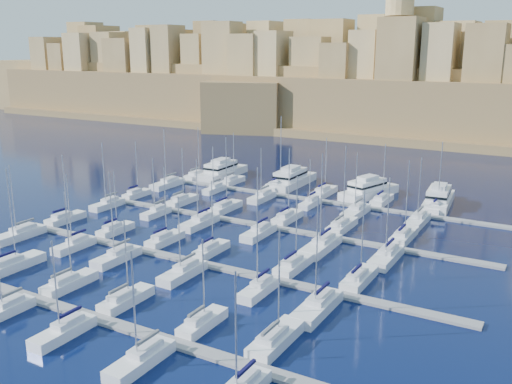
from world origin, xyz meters
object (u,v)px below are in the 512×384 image
Objects in this scene: sailboat_4 at (202,323)px; motor_yacht_d at (439,198)px; motor_yacht_a at (222,171)px; motor_yacht_b at (291,179)px; motor_yacht_c at (368,189)px; sailboat_2 at (69,283)px.

sailboat_4 reaches higher than motor_yacht_d.
motor_yacht_a and motor_yacht_b have the same top height.
motor_yacht_b is at bearing 178.90° from motor_yacht_d.
motor_yacht_d is at bearing -0.34° from motor_yacht_a.
motor_yacht_b and motor_yacht_d have the same top height.
motor_yacht_c and motor_yacht_d have the same top height.
sailboat_2 is at bearing -90.17° from motor_yacht_b.
sailboat_4 is (23.41, -0.38, -0.03)m from sailboat_2.
motor_yacht_a is 1.00× the size of motor_yacht_c.
sailboat_2 is 70.88m from motor_yacht_b.
sailboat_2 is at bearing -117.14° from motor_yacht_d.
sailboat_2 is 23.41m from sailboat_4.
motor_yacht_b and motor_yacht_c have the same top height.
sailboat_2 reaches higher than sailboat_4.
motor_yacht_a is at bearing 105.83° from sailboat_2.
motor_yacht_b is at bearing 1.00° from motor_yacht_a.
motor_yacht_a is 40.19m from motor_yacht_c.
motor_yacht_c is (19.99, -0.68, -0.00)m from motor_yacht_b.
motor_yacht_b is 20.00m from motor_yacht_c.
motor_yacht_a is 20.21m from motor_yacht_b.
motor_yacht_d is (12.56, 70.56, 1.01)m from sailboat_4.
motor_yacht_a is at bearing 121.48° from sailboat_4.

